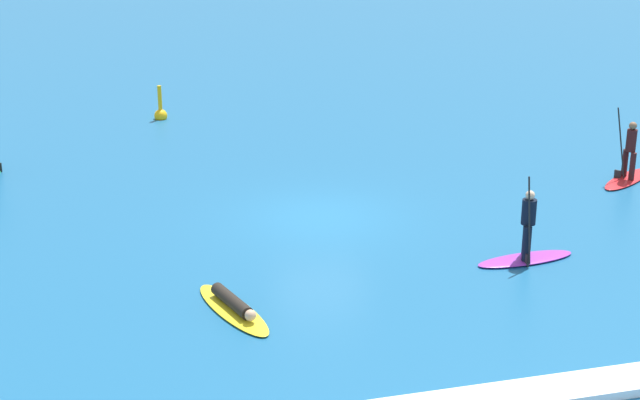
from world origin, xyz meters
TOP-DOWN VIEW (x-y plane):
  - ground_plane at (0.00, 0.00)m, footprint 120.00×120.00m
  - surfer_on_yellow_board at (-3.30, -5.17)m, footprint 1.59×3.07m
  - surfer_on_purple_board at (4.12, -4.20)m, footprint 2.65×0.96m
  - surfer_on_red_board at (9.90, 0.71)m, footprint 2.63×2.13m
  - marker_buoy at (-3.17, 11.71)m, footprint 0.49×0.49m

SIDE VIEW (x-z plane):
  - ground_plane at x=0.00m, z-range 0.00..0.00m
  - surfer_on_yellow_board at x=-3.30m, z-range -0.06..0.31m
  - marker_buoy at x=-3.17m, z-range -0.47..0.93m
  - surfer_on_red_board at x=9.90m, z-range -0.67..1.59m
  - surfer_on_purple_board at x=4.12m, z-range -0.62..1.62m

